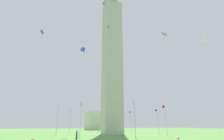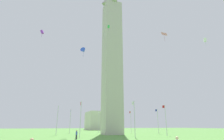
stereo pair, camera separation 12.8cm
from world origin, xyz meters
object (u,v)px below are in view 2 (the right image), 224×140
kite_blue_delta (84,51)px  flagpole_sw (166,118)px  obelisk_monument (112,54)px  flagpole_s (134,117)px  flagpole_ne (70,120)px  flagpole_se (81,117)px  kite_green_box (109,26)px  flagpole_nw (131,121)px  kite_pink_diamond (164,34)px  distant_building (101,121)px  flagpole_n (99,121)px  flagpole_e (57,119)px  kite_purple_box (42,32)px  kite_white_box (205,40)px  person_blue_shirt (76,135)px  flagpole_w (158,120)px

kite_blue_delta → flagpole_sw: bearing=-115.7°
obelisk_monument → flagpole_s: size_ratio=6.41×
flagpole_ne → flagpole_se: bearing=180.0°
flagpole_sw → kite_green_box: 28.96m
flagpole_nw → kite_pink_diamond: bearing=175.4°
kite_pink_diamond → kite_blue_delta: (15.15, 17.65, -0.68)m
obelisk_monument → flagpole_ne: 24.94m
flagpole_nw → distant_building: 47.24m
flagpole_ne → flagpole_s: (-25.58, -10.60, 0.00)m
flagpole_n → kite_pink_diamond: kite_pink_diamond is taller
kite_pink_diamond → flagpole_e: bearing=55.3°
kite_purple_box → flagpole_n: bearing=-51.3°
flagpole_ne → kite_green_box: (-18.02, -7.14, 25.12)m
obelisk_monument → kite_white_box: 27.01m
obelisk_monument → flagpole_e: obelisk_monument is taller
flagpole_n → flagpole_se: (-25.58, 10.60, 0.00)m
distant_building → person_blue_shirt: bearing=161.9°
flagpole_sw → kite_green_box: bearing=77.3°
flagpole_s → flagpole_nw: 27.69m
flagpole_w → kite_white_box: (-22.83, 0.91, 16.31)m
flagpole_nw → kite_purple_box: size_ratio=3.43×
person_blue_shirt → kite_pink_diamond: bearing=-38.5°
person_blue_shirt → kite_pink_diamond: (-0.75, -20.34, 23.53)m
flagpole_ne → kite_green_box: kite_green_box is taller
flagpole_e → kite_pink_diamond: size_ratio=3.22×
flagpole_se → kite_white_box: kite_white_box is taller
flagpole_ne → kite_pink_diamond: (-26.81, -19.01, 20.19)m
flagpole_ne → kite_pink_diamond: size_ratio=3.22×
flagpole_se → flagpole_s: 11.47m
distant_building → flagpole_w: bearing=-177.0°
flagpole_e → flagpole_s: bearing=-135.0°
flagpole_nw → person_blue_shirt: 34.61m
kite_green_box → kite_purple_box: bearing=72.8°
kite_white_box → kite_green_box: bearing=48.7°
distant_building → flagpole_n: bearing=164.4°
flagpole_w → kite_purple_box: kite_purple_box is taller
flagpole_se → kite_green_box: bearing=-66.0°
flagpole_w → distant_building: distant_building is taller
flagpole_s → kite_purple_box: bearing=58.3°
kite_pink_diamond → kite_blue_delta: 23.27m
flagpole_se → flagpole_s: bearing=-112.5°
flagpole_nw → obelisk_monument: bearing=135.2°
flagpole_se → kite_pink_diamond: 28.29m
flagpole_w → kite_white_box: bearing=177.7°
flagpole_w → person_blue_shirt: 31.22m
kite_pink_diamond → kite_white_box: kite_pink_diamond is taller
flagpole_sw → person_blue_shirt: 23.28m
flagpole_se → flagpole_nw: bearing=-45.0°
kite_pink_diamond → kite_green_box: size_ratio=1.30×
kite_green_box → kite_pink_diamond: bearing=-126.5°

